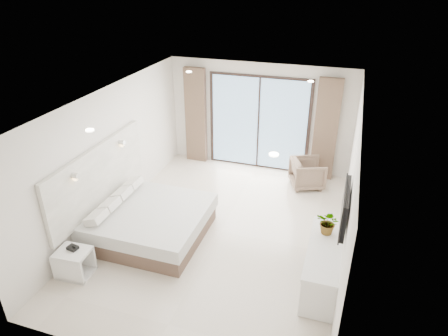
% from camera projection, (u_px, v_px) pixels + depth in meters
% --- Properties ---
extents(ground, '(6.20, 6.20, 0.00)m').
position_uv_depth(ground, '(220.00, 232.00, 7.93)').
color(ground, beige).
rests_on(ground, ground).
extents(room_shell, '(4.62, 6.22, 2.72)m').
position_uv_depth(room_shell, '(221.00, 145.00, 7.84)').
color(room_shell, silver).
rests_on(room_shell, ground).
extents(bed, '(2.09, 1.99, 0.72)m').
position_uv_depth(bed, '(149.00, 222.00, 7.70)').
color(bed, brown).
rests_on(bed, ground).
extents(nightstand, '(0.57, 0.48, 0.49)m').
position_uv_depth(nightstand, '(75.00, 263.00, 6.72)').
color(nightstand, white).
rests_on(nightstand, ground).
extents(phone, '(0.19, 0.16, 0.06)m').
position_uv_depth(phone, '(73.00, 248.00, 6.64)').
color(phone, black).
rests_on(phone, nightstand).
extents(console_desk, '(0.53, 1.69, 0.77)m').
position_uv_depth(console_desk, '(324.00, 258.00, 6.36)').
color(console_desk, white).
rests_on(console_desk, ground).
extents(plant, '(0.50, 0.52, 0.32)m').
position_uv_depth(plant, '(328.00, 225.00, 6.52)').
color(plant, '#33662D').
rests_on(plant, console_desk).
extents(armchair, '(0.90, 0.93, 0.75)m').
position_uv_depth(armchair, '(308.00, 172.00, 9.42)').
color(armchair, '#7B5E50').
rests_on(armchair, ground).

